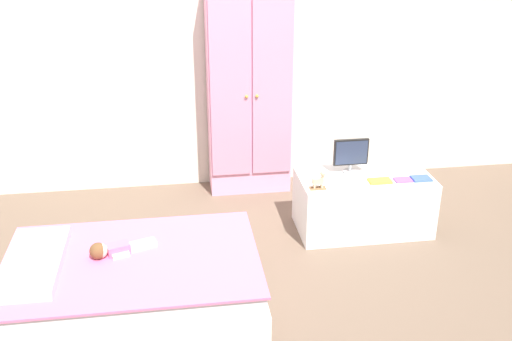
# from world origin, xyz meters

# --- Properties ---
(ground_plane) EXTENTS (10.00, 10.00, 0.02)m
(ground_plane) POSITION_xyz_m (0.00, 0.00, -0.01)
(ground_plane) COLOR brown
(back_wall) EXTENTS (6.40, 0.05, 2.70)m
(back_wall) POSITION_xyz_m (0.00, 1.57, 1.35)
(back_wall) COLOR silver
(back_wall) RESTS_ON ground_plane
(bed) EXTENTS (1.48, 0.98, 0.28)m
(bed) POSITION_xyz_m (-0.69, -0.05, 0.14)
(bed) COLOR white
(bed) RESTS_ON ground_plane
(pillow) EXTENTS (0.32, 0.71, 0.06)m
(pillow) POSITION_xyz_m (-1.23, -0.05, 0.31)
(pillow) COLOR silver
(pillow) RESTS_ON bed
(doll) EXTENTS (0.38, 0.19, 0.10)m
(doll) POSITION_xyz_m (-0.81, 0.01, 0.32)
(doll) COLOR #D6668E
(doll) RESTS_ON bed
(wardrobe) EXTENTS (0.64, 0.30, 1.67)m
(wardrobe) POSITION_xyz_m (0.19, 1.39, 0.83)
(wardrobe) COLOR #E599BC
(wardrobe) RESTS_ON ground_plane
(tv_stand) EXTENTS (0.93, 0.48, 0.41)m
(tv_stand) POSITION_xyz_m (0.90, 0.59, 0.21)
(tv_stand) COLOR white
(tv_stand) RESTS_ON ground_plane
(tv_monitor) EXTENTS (0.25, 0.10, 0.25)m
(tv_monitor) POSITION_xyz_m (0.81, 0.67, 0.56)
(tv_monitor) COLOR #99999E
(tv_monitor) RESTS_ON tv_stand
(rocking_horse_toy) EXTENTS (0.11, 0.04, 0.13)m
(rocking_horse_toy) POSITION_xyz_m (0.53, 0.43, 0.48)
(rocking_horse_toy) COLOR #8E6642
(rocking_horse_toy) RESTS_ON tv_stand
(book_yellow) EXTENTS (0.15, 0.09, 0.02)m
(book_yellow) POSITION_xyz_m (0.97, 0.48, 0.42)
(book_yellow) COLOR gold
(book_yellow) RESTS_ON tv_stand
(book_purple) EXTENTS (0.12, 0.09, 0.01)m
(book_purple) POSITION_xyz_m (1.13, 0.48, 0.42)
(book_purple) COLOR #8E51B2
(book_purple) RESTS_ON tv_stand
(book_blue) EXTENTS (0.13, 0.10, 0.01)m
(book_blue) POSITION_xyz_m (1.27, 0.48, 0.42)
(book_blue) COLOR blue
(book_blue) RESTS_ON tv_stand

